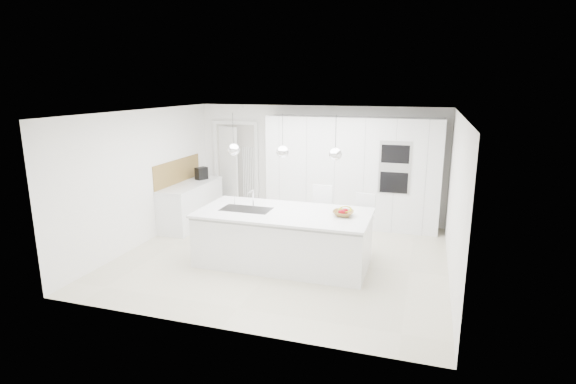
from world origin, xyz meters
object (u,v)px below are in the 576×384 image
(island_base, at_px, (283,240))
(espresso_machine, at_px, (201,173))
(bar_stool_left, at_px, (320,219))
(bar_stool_right, at_px, (364,225))
(fruit_bowl, at_px, (343,213))

(island_base, relative_size, espresso_machine, 10.39)
(island_base, xyz_separation_m, bar_stool_left, (0.44, 0.83, 0.15))
(bar_stool_left, height_order, bar_stool_right, bar_stool_left)
(espresso_machine, relative_size, bar_stool_right, 0.25)
(island_base, bearing_deg, bar_stool_right, 34.59)
(fruit_bowl, bearing_deg, bar_stool_right, 72.21)
(espresso_machine, bearing_deg, bar_stool_left, 3.21)
(fruit_bowl, distance_m, bar_stool_left, 0.98)
(island_base, relative_size, bar_stool_left, 2.40)
(island_base, relative_size, fruit_bowl, 8.31)
(island_base, distance_m, bar_stool_left, 0.95)
(island_base, xyz_separation_m, fruit_bowl, (0.98, 0.10, 0.51))
(bar_stool_left, distance_m, bar_stool_right, 0.78)
(fruit_bowl, relative_size, espresso_machine, 1.25)
(espresso_machine, xyz_separation_m, bar_stool_left, (2.97, -1.13, -0.45))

